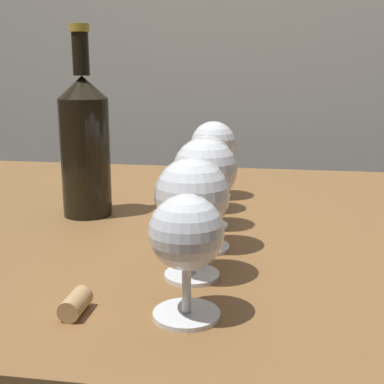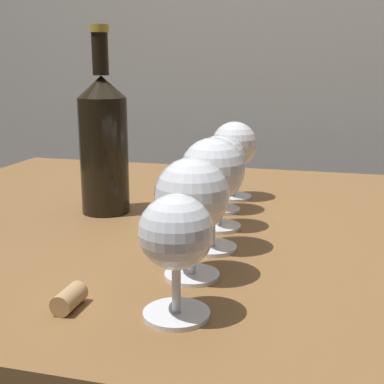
# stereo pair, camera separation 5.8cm
# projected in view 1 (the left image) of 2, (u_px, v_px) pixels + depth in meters

# --- Properties ---
(dining_table) EXTENTS (1.14, 0.89, 0.76)m
(dining_table) POSITION_uv_depth(u_px,v_px,m) (190.00, 281.00, 0.86)
(dining_table) COLOR brown
(dining_table) RESTS_ON ground_plane
(wine_glass_merlot) EXTENTS (0.07, 0.07, 0.12)m
(wine_glass_merlot) POSITION_uv_depth(u_px,v_px,m) (186.00, 236.00, 0.50)
(wine_glass_merlot) COLOR white
(wine_glass_merlot) RESTS_ON dining_table
(wine_glass_pinot) EXTENTS (0.09, 0.09, 0.14)m
(wine_glass_pinot) POSITION_uv_depth(u_px,v_px,m) (192.00, 198.00, 0.60)
(wine_glass_pinot) COLOR white
(wine_glass_pinot) RESTS_ON dining_table
(wine_glass_rose) EXTENTS (0.08, 0.08, 0.15)m
(wine_glass_rose) POSITION_uv_depth(u_px,v_px,m) (205.00, 173.00, 0.69)
(wine_glass_rose) COLOR white
(wine_glass_rose) RESTS_ON dining_table
(wine_glass_white) EXTENTS (0.08, 0.08, 0.14)m
(wine_glass_white) POSITION_uv_depth(u_px,v_px,m) (206.00, 163.00, 0.78)
(wine_glass_white) COLOR white
(wine_glass_white) RESTS_ON dining_table
(wine_glass_cabernet) EXTENTS (0.08, 0.08, 0.13)m
(wine_glass_cabernet) POSITION_uv_depth(u_px,v_px,m) (205.00, 161.00, 0.88)
(wine_glass_cabernet) COLOR white
(wine_glass_cabernet) RESTS_ON dining_table
(wine_glass_empty) EXTENTS (0.08, 0.08, 0.14)m
(wine_glass_empty) POSITION_uv_depth(u_px,v_px,m) (213.00, 146.00, 0.96)
(wine_glass_empty) COLOR white
(wine_glass_empty) RESTS_ON dining_table
(wine_bottle) EXTENTS (0.08, 0.08, 0.30)m
(wine_bottle) POSITION_uv_depth(u_px,v_px,m) (85.00, 144.00, 0.85)
(wine_bottle) COLOR black
(wine_bottle) RESTS_ON dining_table
(cork) EXTENTS (0.02, 0.04, 0.02)m
(cork) POSITION_uv_depth(u_px,v_px,m) (75.00, 304.00, 0.52)
(cork) COLOR tan
(cork) RESTS_ON dining_table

